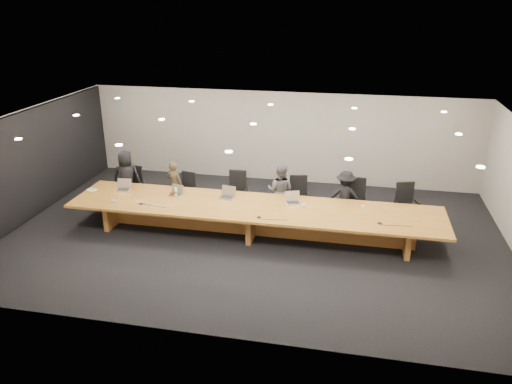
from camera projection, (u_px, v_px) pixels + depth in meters
ground at (254, 234)px, 12.27m from camera, size 12.00×12.00×0.00m
back_wall at (280, 137)px, 15.40m from camera, size 12.00×0.02×2.80m
left_wall_panel at (29, 166)px, 12.89m from camera, size 0.08×7.84×2.74m
conference_table at (253, 215)px, 12.08m from camera, size 9.00×1.80×0.75m
chair_far_left at (132, 186)px, 13.86m from camera, size 0.64×0.64×1.10m
chair_left at (185, 190)px, 13.67m from camera, size 0.60×0.60×0.99m
chair_mid_left at (236, 192)px, 13.39m from camera, size 0.58×0.58×1.13m
chair_mid_right at (299, 197)px, 13.08m from camera, size 0.66×0.66×1.10m
chair_right at (355, 201)px, 12.69m from camera, size 0.62×0.62×1.18m
chair_far_right at (407, 205)px, 12.55m from camera, size 0.72×0.72×1.12m
person_a at (127, 178)px, 13.74m from camera, size 0.86×0.67×1.57m
person_b at (175, 185)px, 13.54m from camera, size 0.58×0.47×1.37m
person_c at (280, 191)px, 13.03m from camera, size 0.77×0.64×1.44m
person_d at (345, 197)px, 12.72m from camera, size 0.93×0.57×1.38m
laptop_a at (123, 185)px, 12.93m from camera, size 0.39×0.29×0.29m
laptop_b at (175, 190)px, 12.62m from camera, size 0.38×0.32×0.26m
laptop_c at (226, 193)px, 12.43m from camera, size 0.41×0.33×0.29m
laptop_d at (293, 198)px, 12.11m from camera, size 0.42×0.36×0.28m
water_bottle at (176, 192)px, 12.53m from camera, size 0.08×0.08×0.23m
amber_mug at (171, 194)px, 12.59m from camera, size 0.10×0.10×0.10m
paper_cup_near at (304, 206)px, 11.89m from camera, size 0.09×0.09×0.09m
paper_cup_far at (363, 207)px, 11.84m from camera, size 0.09×0.09×0.08m
notepad at (92, 190)px, 12.99m from camera, size 0.28×0.26×0.01m
lime_gadget at (92, 189)px, 12.99m from camera, size 0.15×0.09×0.02m
av_box at (114, 201)px, 12.25m from camera, size 0.18×0.14×0.03m
mic_left at (141, 203)px, 12.12m from camera, size 0.13×0.13×0.03m
mic_center at (259, 217)px, 11.38m from camera, size 0.11×0.11×0.03m
mic_right at (380, 223)px, 11.08m from camera, size 0.15×0.15×0.03m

